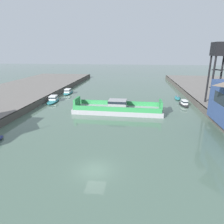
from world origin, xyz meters
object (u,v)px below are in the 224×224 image
(chain_ferry, at_px, (118,109))
(moored_boat_far_left, at_px, (68,92))
(moored_boat_near_left, at_px, (53,99))
(moored_boat_far_right, at_px, (184,103))
(moored_boat_mid_left, at_px, (177,98))
(crane_tower, at_px, (220,55))

(chain_ferry, height_order, moored_boat_far_left, chain_ferry)
(moored_boat_near_left, height_order, moored_boat_far_right, moored_boat_near_left)
(moored_boat_far_left, bearing_deg, moored_boat_mid_left, -5.46)
(crane_tower, bearing_deg, chain_ferry, -167.29)
(chain_ferry, xyz_separation_m, moored_boat_mid_left, (17.28, 16.61, -0.69))
(moored_boat_far_left, bearing_deg, crane_tower, -19.01)
(chain_ferry, height_order, moored_boat_far_right, chain_ferry)
(moored_boat_mid_left, height_order, crane_tower, crane_tower)
(chain_ferry, bearing_deg, crane_tower, 12.71)
(moored_boat_mid_left, xyz_separation_m, crane_tower, (6.38, -11.27, 13.13))
(chain_ferry, bearing_deg, moored_boat_far_left, 133.65)
(moored_boat_far_left, relative_size, crane_tower, 0.54)
(chain_ferry, distance_m, moored_boat_near_left, 21.55)
(moored_boat_mid_left, relative_size, crane_tower, 0.41)
(chain_ferry, xyz_separation_m, crane_tower, (23.67, 5.34, 12.44))
(moored_boat_near_left, bearing_deg, chain_ferry, -23.37)
(moored_boat_near_left, distance_m, crane_tower, 45.41)
(chain_ferry, xyz_separation_m, moored_boat_near_left, (-19.78, 8.55, -0.36))
(moored_boat_near_left, bearing_deg, crane_tower, -4.22)
(moored_boat_far_left, xyz_separation_m, moored_boat_far_right, (36.59, -11.66, -0.03))
(chain_ferry, relative_size, crane_tower, 1.46)
(moored_boat_far_right, bearing_deg, moored_boat_far_left, 162.33)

